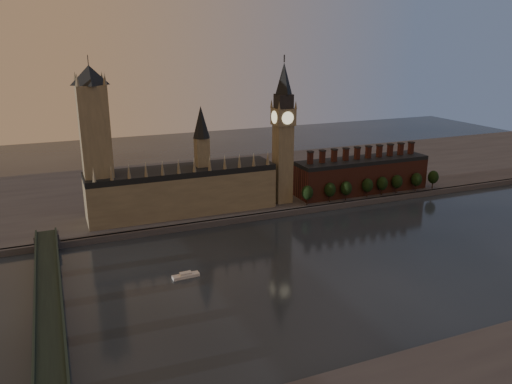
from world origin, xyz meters
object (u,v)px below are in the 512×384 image
(victoria_tower, at_px, (96,141))
(river_boat, at_px, (186,275))
(westminster_bridge, at_px, (49,313))
(big_ben, at_px, (283,132))

(victoria_tower, distance_m, river_boat, 113.99)
(westminster_bridge, relative_size, river_boat, 13.70)
(big_ben, xyz_separation_m, westminster_bridge, (-165.00, -112.70, -49.39))
(westminster_bridge, xyz_separation_m, river_boat, (66.91, 24.89, -6.34))
(river_boat, bearing_deg, victoria_tower, 105.39)
(westminster_bridge, bearing_deg, victoria_tower, 73.44)
(big_ben, xyz_separation_m, river_boat, (-98.09, -87.81, -55.73))
(river_boat, bearing_deg, big_ben, 38.25)
(victoria_tower, distance_m, big_ben, 130.12)
(westminster_bridge, distance_m, river_boat, 71.67)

